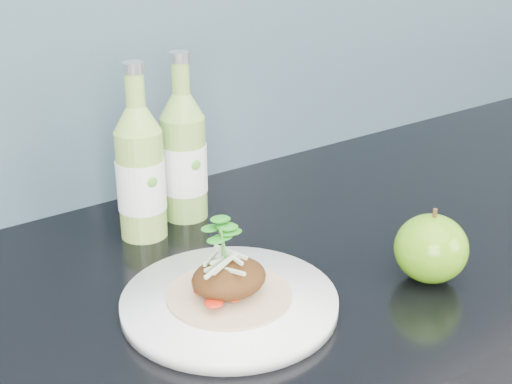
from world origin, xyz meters
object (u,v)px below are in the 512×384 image
at_px(dinner_plate, 229,303).
at_px(cider_bottle_right, 184,157).
at_px(green_apple, 431,248).
at_px(cider_bottle_left, 140,173).

distance_m(dinner_plate, cider_bottle_right, 0.27).
height_order(green_apple, cider_bottle_right, cider_bottle_right).
relative_size(dinner_plate, green_apple, 2.95).
xyz_separation_m(dinner_plate, cider_bottle_left, (0.01, 0.22, 0.08)).
bearing_deg(cider_bottle_right, dinner_plate, -85.42).
xyz_separation_m(dinner_plate, cider_bottle_right, (0.09, 0.24, 0.08)).
bearing_deg(dinner_plate, green_apple, -20.29).
distance_m(green_apple, cider_bottle_right, 0.36).
bearing_deg(green_apple, cider_bottle_right, 113.46).
relative_size(cider_bottle_left, cider_bottle_right, 1.00).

